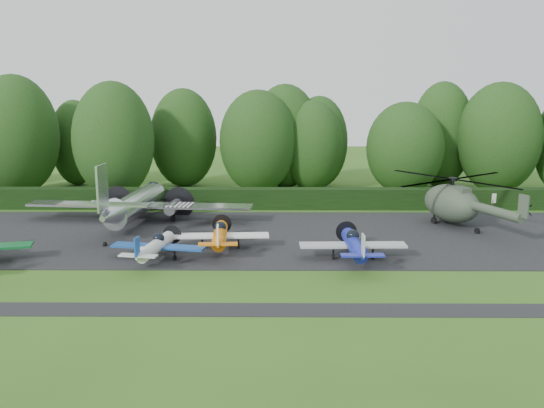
{
  "coord_description": "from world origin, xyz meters",
  "views": [
    {
      "loc": [
        5.89,
        -37.03,
        12.13
      ],
      "look_at": [
        5.53,
        10.81,
        2.5
      ],
      "focal_mm": 40.0,
      "sensor_mm": 36.0,
      "label": 1
    }
  ],
  "objects_px": {
    "sign_board": "(505,198)",
    "light_plane_blue": "(354,244)",
    "transport_plane": "(135,204)",
    "light_plane_orange": "(220,235)",
    "helicopter": "(452,200)",
    "light_plane_white": "(156,246)"
  },
  "relations": [
    {
      "from": "light_plane_white",
      "to": "light_plane_blue",
      "type": "height_order",
      "value": "light_plane_blue"
    },
    {
      "from": "light_plane_blue",
      "to": "helicopter",
      "type": "xyz_separation_m",
      "value": [
        9.7,
        10.69,
        1.04
      ]
    },
    {
      "from": "transport_plane",
      "to": "sign_board",
      "type": "bearing_deg",
      "value": 5.32
    },
    {
      "from": "transport_plane",
      "to": "light_plane_white",
      "type": "height_order",
      "value": "transport_plane"
    },
    {
      "from": "light_plane_white",
      "to": "helicopter",
      "type": "xyz_separation_m",
      "value": [
        23.36,
        10.78,
        1.17
      ]
    },
    {
      "from": "light_plane_white",
      "to": "light_plane_orange",
      "type": "xyz_separation_m",
      "value": [
        4.17,
        2.77,
        0.09
      ]
    },
    {
      "from": "light_plane_orange",
      "to": "light_plane_blue",
      "type": "relative_size",
      "value": 0.97
    },
    {
      "from": "light_plane_white",
      "to": "light_plane_blue",
      "type": "distance_m",
      "value": 13.66
    },
    {
      "from": "transport_plane",
      "to": "light_plane_orange",
      "type": "distance_m",
      "value": 11.52
    },
    {
      "from": "light_plane_blue",
      "to": "sign_board",
      "type": "relative_size",
      "value": 2.62
    },
    {
      "from": "transport_plane",
      "to": "sign_board",
      "type": "height_order",
      "value": "transport_plane"
    },
    {
      "from": "transport_plane",
      "to": "sign_board",
      "type": "xyz_separation_m",
      "value": [
        34.35,
        6.32,
        -0.66
      ]
    },
    {
      "from": "light_plane_white",
      "to": "transport_plane",
      "type": "bearing_deg",
      "value": 99.93
    },
    {
      "from": "helicopter",
      "to": "sign_board",
      "type": "height_order",
      "value": "helicopter"
    },
    {
      "from": "sign_board",
      "to": "helicopter",
      "type": "bearing_deg",
      "value": -122.86
    },
    {
      "from": "light_plane_white",
      "to": "light_plane_blue",
      "type": "relative_size",
      "value": 0.9
    },
    {
      "from": "transport_plane",
      "to": "light_plane_orange",
      "type": "relative_size",
      "value": 2.66
    },
    {
      "from": "transport_plane",
      "to": "sign_board",
      "type": "relative_size",
      "value": 6.76
    },
    {
      "from": "light_plane_orange",
      "to": "sign_board",
      "type": "height_order",
      "value": "light_plane_orange"
    },
    {
      "from": "transport_plane",
      "to": "helicopter",
      "type": "xyz_separation_m",
      "value": [
        27.27,
        -0.19,
        0.44
      ]
    },
    {
      "from": "light_plane_orange",
      "to": "helicopter",
      "type": "relative_size",
      "value": 0.5
    },
    {
      "from": "sign_board",
      "to": "light_plane_blue",
      "type": "bearing_deg",
      "value": -119.73
    }
  ]
}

